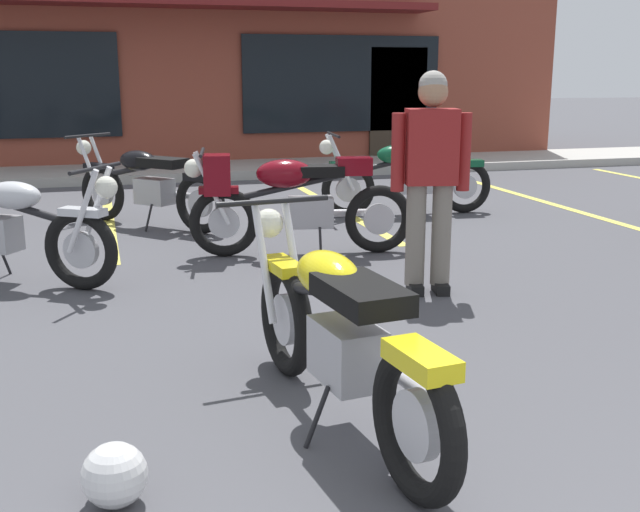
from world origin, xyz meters
TOP-DOWN VIEW (x-y plane):
  - ground_plane at (0.00, 3.94)m, footprint 80.00×80.00m
  - sidewalk_kerb at (0.00, 12.25)m, footprint 22.00×1.80m
  - brick_storefront_building at (0.00, 16.22)m, footprint 14.39×7.29m
  - painted_stall_lines at (-0.00, 8.65)m, footprint 13.93×4.80m
  - motorcycle_foreground_classic at (-0.41, 2.70)m, footprint 0.71×2.11m
  - motorcycle_red_sportbike at (-2.21, 5.89)m, footprint 1.85×1.38m
  - motorcycle_black_cruiser at (2.03, 7.86)m, footprint 2.11×0.68m
  - motorcycle_silver_naked at (0.22, 6.23)m, footprint 2.10×0.75m
  - motorcycle_blue_standard at (-0.96, 7.97)m, footprint 1.60×1.70m
  - person_by_back_row at (0.94, 4.72)m, footprint 0.61×0.33m
  - helmet_on_pavement at (-1.47, 2.25)m, footprint 0.26×0.26m

SIDE VIEW (x-z plane):
  - ground_plane at x=0.00m, z-range 0.00..0.00m
  - painted_stall_lines at x=0.00m, z-range 0.00..0.01m
  - sidewalk_kerb at x=0.00m, z-range 0.00..0.14m
  - helmet_on_pavement at x=-1.47m, z-range 0.00..0.26m
  - motorcycle_foreground_classic at x=-0.41m, z-range -0.03..0.95m
  - motorcycle_red_sportbike at x=-2.21m, z-range -0.03..0.95m
  - motorcycle_black_cruiser at x=2.03m, z-range -0.03..0.95m
  - motorcycle_blue_standard at x=-0.96m, z-range -0.03..0.95m
  - motorcycle_silver_naked at x=0.22m, z-range 0.04..1.02m
  - person_by_back_row at x=0.94m, z-range 0.11..1.79m
  - brick_storefront_building at x=0.00m, z-range 0.00..3.56m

